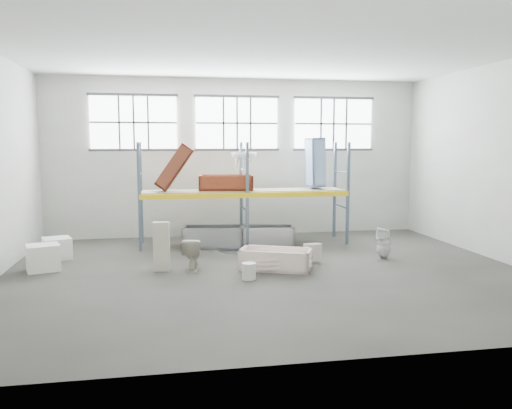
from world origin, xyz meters
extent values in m
cube|color=#4D4942|center=(0.00, 0.00, -0.05)|extent=(12.00, 10.00, 0.10)
cube|color=silver|center=(0.00, 0.00, 5.05)|extent=(12.00, 10.00, 0.10)
cube|color=#B2B1A5|center=(0.00, 5.05, 2.50)|extent=(12.00, 0.10, 5.00)
cube|color=#AAA99C|center=(0.00, -5.05, 2.50)|extent=(12.00, 0.10, 5.00)
cube|color=#ACACA0|center=(6.05, 0.00, 2.50)|extent=(0.10, 10.00, 5.00)
cube|color=white|center=(-3.20, 4.94, 3.60)|extent=(2.60, 0.04, 1.60)
cube|color=white|center=(0.00, 4.94, 3.60)|extent=(2.60, 0.04, 1.60)
cube|color=white|center=(3.20, 4.94, 3.60)|extent=(2.60, 0.04, 1.60)
cube|color=slate|center=(-3.00, 2.90, 1.50)|extent=(0.08, 0.08, 3.00)
cube|color=slate|center=(-3.00, 4.10, 1.50)|extent=(0.08, 0.08, 3.00)
cube|color=slate|center=(0.00, 2.90, 1.50)|extent=(0.08, 0.08, 3.00)
cube|color=slate|center=(0.00, 4.10, 1.50)|extent=(0.08, 0.08, 3.00)
cube|color=slate|center=(3.00, 2.90, 1.50)|extent=(0.08, 0.08, 3.00)
cube|color=slate|center=(3.00, 4.10, 1.50)|extent=(0.08, 0.08, 3.00)
cube|color=yellow|center=(0.00, 2.90, 1.50)|extent=(6.00, 0.10, 0.14)
cube|color=yellow|center=(0.00, 4.10, 1.50)|extent=(6.00, 0.10, 0.14)
cube|color=gray|center=(0.00, 3.50, 1.58)|extent=(5.90, 1.10, 0.03)
cylinder|color=black|center=(0.00, 2.70, 0.00)|extent=(1.80, 1.80, 0.00)
cube|color=#C1AFA5|center=(1.30, 0.72, 0.28)|extent=(0.44, 0.24, 0.40)
imported|color=#EFDCC7|center=(0.63, 0.54, 0.16)|extent=(0.56, 0.56, 0.15)
imported|color=beige|center=(-1.70, 0.53, 0.38)|extent=(0.54, 0.80, 0.76)
cube|color=beige|center=(-2.41, 0.56, 0.57)|extent=(0.39, 0.28, 1.15)
imported|color=white|center=(3.24, 0.83, 0.41)|extent=(0.46, 0.45, 0.82)
imported|color=white|center=(-0.03, 3.29, 2.09)|extent=(0.77, 0.62, 0.65)
cylinder|color=silver|center=(-0.53, -0.57, 0.18)|extent=(0.36, 0.36, 0.36)
cube|color=white|center=(-5.15, 1.05, 0.31)|extent=(0.87, 0.81, 0.62)
cube|color=silver|center=(-5.07, 2.28, 0.28)|extent=(0.85, 0.85, 0.55)
camera|label=1|loc=(-2.32, -11.49, 2.97)|focal=36.23mm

